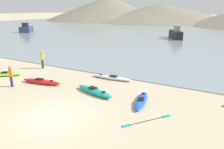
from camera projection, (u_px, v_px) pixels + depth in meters
ground_plane at (53, 117)px, 11.19m from camera, size 400.00×400.00×0.00m
bay_water at (195, 34)px, 46.70m from camera, size 160.00×70.00×0.06m
far_hill_left at (107, 8)px, 102.33m from camera, size 57.08×57.08×10.50m
far_hill_midleft at (161, 12)px, 93.04m from camera, size 61.56×61.56×7.36m
kayak_on_sand_0 at (95, 91)px, 14.21m from camera, size 3.18×1.46×0.40m
kayak_on_sand_1 at (3, 74)px, 17.91m from camera, size 2.84×2.26×0.34m
kayak_on_sand_3 at (42, 82)px, 16.07m from camera, size 3.24×1.15×0.39m
kayak_on_sand_4 at (141, 100)px, 12.88m from camera, size 1.20×2.84×0.31m
kayak_on_sand_5 at (112, 78)px, 17.12m from camera, size 3.48×0.78×0.31m
person_near_foreground at (11, 75)px, 15.28m from camera, size 0.31×0.26×1.52m
person_near_waterline at (42, 58)px, 19.99m from camera, size 0.34×0.23×1.66m
moored_boat_1 at (176, 34)px, 39.31m from camera, size 3.52×5.06×2.36m
moored_boat_2 at (26, 29)px, 49.60m from camera, size 3.75×4.19×2.13m
loose_paddle at (147, 121)px, 10.80m from camera, size 1.80×2.34×0.03m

